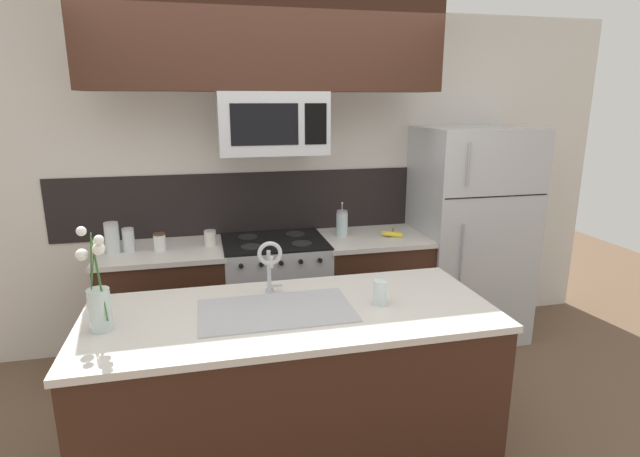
% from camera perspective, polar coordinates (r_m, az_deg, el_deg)
% --- Properties ---
extents(ground_plane, '(10.00, 10.00, 0.00)m').
position_cam_1_polar(ground_plane, '(3.31, -2.49, -21.25)').
color(ground_plane, brown).
extents(rear_partition, '(5.20, 0.10, 2.60)m').
position_cam_1_polar(rear_partition, '(4.05, -1.93, 5.47)').
color(rear_partition, silver).
rests_on(rear_partition, ground).
extents(splash_band, '(3.23, 0.01, 0.48)m').
position_cam_1_polar(splash_band, '(3.98, -5.99, 3.03)').
color(splash_band, black).
rests_on(splash_band, rear_partition).
extents(back_counter_left, '(0.87, 0.65, 0.91)m').
position_cam_1_polar(back_counter_left, '(3.85, -17.09, -8.74)').
color(back_counter_left, '#381E14').
rests_on(back_counter_left, ground).
extents(back_counter_right, '(0.82, 0.65, 0.91)m').
position_cam_1_polar(back_counter_right, '(4.04, 5.93, -7.04)').
color(back_counter_right, '#381E14').
rests_on(back_counter_right, ground).
extents(stove_range, '(0.76, 0.64, 0.93)m').
position_cam_1_polar(stove_range, '(3.87, -5.10, -7.94)').
color(stove_range, '#B7BABF').
rests_on(stove_range, ground).
extents(microwave, '(0.74, 0.40, 0.42)m').
position_cam_1_polar(microwave, '(3.56, -5.53, 11.90)').
color(microwave, '#B7BABF').
extents(upper_cabinet_band, '(2.39, 0.34, 0.60)m').
position_cam_1_polar(upper_cabinet_band, '(3.55, -6.09, 20.15)').
color(upper_cabinet_band, '#381E14').
extents(refrigerator, '(0.87, 0.74, 1.73)m').
position_cam_1_polar(refrigerator, '(4.27, 16.58, -0.63)').
color(refrigerator, '#B7BABF').
rests_on(refrigerator, ground).
extents(storage_jar_tall, '(0.10, 0.10, 0.21)m').
position_cam_1_polar(storage_jar_tall, '(3.71, -22.66, -0.97)').
color(storage_jar_tall, silver).
rests_on(storage_jar_tall, back_counter_left).
extents(storage_jar_medium, '(0.08, 0.08, 0.17)m').
position_cam_1_polar(storage_jar_medium, '(3.70, -21.04, -1.23)').
color(storage_jar_medium, silver).
rests_on(storage_jar_medium, back_counter_left).
extents(storage_jar_short, '(0.08, 0.08, 0.12)m').
position_cam_1_polar(storage_jar_short, '(3.66, -17.85, -1.46)').
color(storage_jar_short, silver).
rests_on(storage_jar_short, back_counter_left).
extents(storage_jar_squat, '(0.09, 0.09, 0.11)m').
position_cam_1_polar(storage_jar_squat, '(3.70, -12.45, -1.06)').
color(storage_jar_squat, silver).
rests_on(storage_jar_squat, back_counter_left).
extents(banana_bunch, '(0.19, 0.12, 0.08)m').
position_cam_1_polar(banana_bunch, '(3.89, 8.31, -0.61)').
color(banana_bunch, yellow).
rests_on(banana_bunch, back_counter_right).
extents(french_press, '(0.09, 0.09, 0.27)m').
position_cam_1_polar(french_press, '(3.86, 2.52, 0.61)').
color(french_press, silver).
rests_on(french_press, back_counter_right).
extents(island_counter, '(2.04, 0.87, 0.91)m').
position_cam_1_polar(island_counter, '(2.76, -3.15, -17.93)').
color(island_counter, '#381E14').
rests_on(island_counter, ground).
extents(kitchen_sink, '(0.76, 0.44, 0.16)m').
position_cam_1_polar(kitchen_sink, '(2.56, -4.95, -10.80)').
color(kitchen_sink, '#ADAFB5').
rests_on(kitchen_sink, island_counter).
extents(sink_faucet, '(0.14, 0.14, 0.31)m').
position_cam_1_polar(sink_faucet, '(2.67, -5.75, -3.64)').
color(sink_faucet, '#B7BABF').
rests_on(sink_faucet, island_counter).
extents(drinking_glass, '(0.07, 0.07, 0.13)m').
position_cam_1_polar(drinking_glass, '(2.60, 6.90, -7.28)').
color(drinking_glass, silver).
rests_on(drinking_glass, island_counter).
extents(flower_vase, '(0.14, 0.12, 0.49)m').
position_cam_1_polar(flower_vase, '(2.48, -23.98, -7.43)').
color(flower_vase, silver).
rests_on(flower_vase, island_counter).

